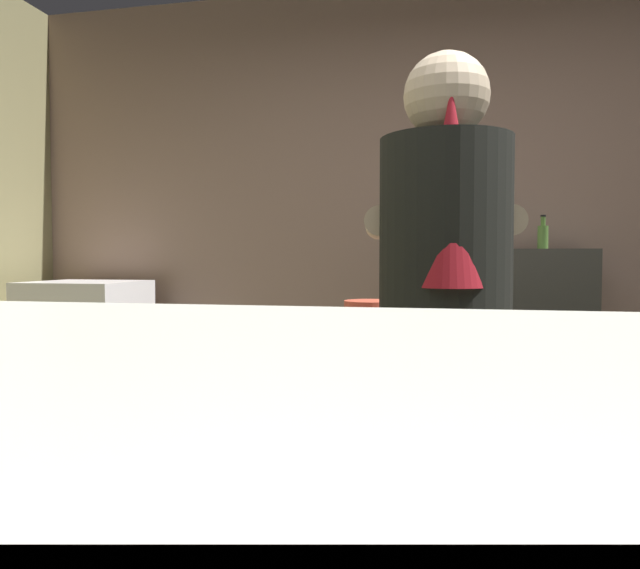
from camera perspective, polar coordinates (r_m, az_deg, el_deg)
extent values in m
cube|color=gray|center=(3.56, 12.23, 5.93)|extent=(5.20, 0.10, 2.70)
cube|color=brown|center=(2.18, 21.71, -15.51)|extent=(2.10, 0.60, 0.94)
cube|color=#3D3E37|center=(3.33, 16.52, -7.01)|extent=(0.91, 0.36, 1.18)
cube|color=white|center=(3.77, -21.23, -7.35)|extent=(0.59, 0.55, 1.00)
cube|color=#262626|center=(3.41, -21.00, -7.53)|extent=(0.03, 0.03, 0.36)
cube|color=#338CD8|center=(3.58, -24.92, -5.99)|extent=(0.10, 0.01, 0.12)
cube|color=#37312E|center=(1.75, 11.51, -21.49)|extent=(0.28, 0.20, 0.86)
cylinder|color=black|center=(1.60, 11.74, 2.91)|extent=(0.34, 0.34, 0.59)
sphere|color=#CAB190|center=(1.65, 11.88, 17.10)|extent=(0.22, 0.22, 0.22)
cone|color=maroon|center=(1.51, 12.24, 9.05)|extent=(0.18, 0.18, 0.49)
cylinder|color=#CAB190|center=(1.75, 5.58, 5.74)|extent=(0.12, 0.33, 0.08)
cylinder|color=#CAB190|center=(1.78, 16.63, 5.58)|extent=(0.12, 0.33, 0.08)
cylinder|color=#C24F38|center=(2.13, 4.79, -2.21)|extent=(0.19, 0.19, 0.05)
cube|color=silver|center=(2.02, 19.71, -3.22)|extent=(0.24, 0.03, 0.01)
cylinder|color=#507A34|center=(3.32, 20.34, 4.19)|extent=(0.05, 0.05, 0.12)
cylinder|color=#507A34|center=(3.32, 20.36, 5.63)|extent=(0.02, 0.02, 0.05)
cylinder|color=black|center=(3.32, 20.37, 6.11)|extent=(0.03, 0.03, 0.01)
cylinder|color=#558333|center=(3.32, 11.70, 4.80)|extent=(0.06, 0.06, 0.18)
cylinder|color=#558333|center=(3.32, 11.72, 6.93)|extent=(0.03, 0.03, 0.07)
cylinder|color=black|center=(3.33, 11.72, 7.62)|extent=(0.03, 0.03, 0.01)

